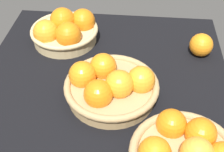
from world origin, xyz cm
name	(u,v)px	position (x,y,z in cm)	size (l,w,h in cm)	color
market_tray	(102,97)	(0.00, 0.00, 1.50)	(84.00, 72.00, 3.00)	black
basket_near_left	(65,31)	(-23.18, -14.79, 7.26)	(22.12, 22.12, 11.24)	tan
basket_center	(111,85)	(0.79, 2.54, 6.88)	(25.21, 25.21, 9.93)	tan
loose_orange_front_gap	(201,45)	(-20.28, 28.63, 6.60)	(7.21, 7.21, 7.21)	orange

